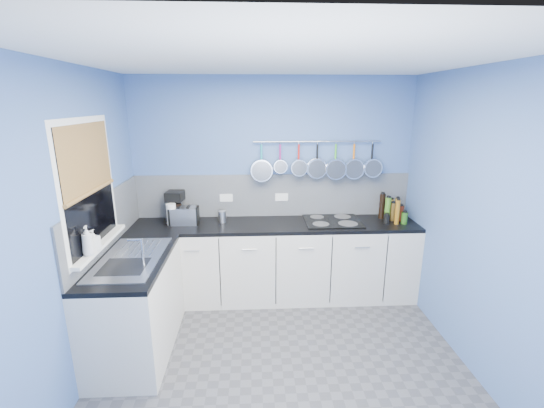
{
  "coord_description": "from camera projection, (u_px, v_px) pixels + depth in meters",
  "views": [
    {
      "loc": [
        -0.22,
        -2.71,
        2.22
      ],
      "look_at": [
        -0.05,
        0.75,
        1.25
      ],
      "focal_mm": 24.35,
      "sensor_mm": 36.0,
      "label": 1
    }
  ],
  "objects": [
    {
      "name": "hob",
      "position": [
        332.0,
        221.0,
        4.2
      ],
      "size": [
        0.63,
        0.55,
        0.01
      ],
      "primitive_type": "cube",
      "color": "black",
      "rests_on": "worktop_back"
    },
    {
      "name": "condiment_8",
      "position": [
        387.0,
        219.0,
        4.11
      ],
      "size": [
        0.07,
        0.07,
        0.1
      ],
      "primitive_type": "cylinder",
      "color": "black",
      "rests_on": "worktop_back"
    },
    {
      "name": "toaster",
      "position": [
        184.0,
        216.0,
        4.09
      ],
      "size": [
        0.3,
        0.18,
        0.19
      ],
      "primitive_type": "cube",
      "rotation": [
        0.0,
        0.0,
        -0.03
      ],
      "color": "silver",
      "rests_on": "worktop_back"
    },
    {
      "name": "pan_0",
      "position": [
        261.0,
        162.0,
        4.18
      ],
      "size": [
        0.25,
        0.1,
        0.44
      ],
      "primitive_type": null,
      "color": "silver",
      "rests_on": "pot_rail"
    },
    {
      "name": "condiment_7",
      "position": [
        397.0,
        212.0,
        4.07
      ],
      "size": [
        0.05,
        0.05,
        0.27
      ],
      "primitive_type": "cylinder",
      "color": "#8C5914",
      "rests_on": "worktop_back"
    },
    {
      "name": "pan_5",
      "position": [
        354.0,
        160.0,
        4.23
      ],
      "size": [
        0.24,
        0.09,
        0.43
      ],
      "primitive_type": null,
      "color": "silver",
      "rests_on": "pot_rail"
    },
    {
      "name": "wall_right",
      "position": [
        483.0,
        226.0,
        2.96
      ],
      "size": [
        0.02,
        3.0,
        2.5
      ],
      "primitive_type": "cube",
      "color": "#4565A3",
      "rests_on": "ground"
    },
    {
      "name": "pan_3",
      "position": [
        317.0,
        160.0,
        4.21
      ],
      "size": [
        0.23,
        0.06,
        0.42
      ],
      "primitive_type": null,
      "color": "silver",
      "rests_on": "pot_rail"
    },
    {
      "name": "worktop_left",
      "position": [
        131.0,
        261.0,
        3.21
      ],
      "size": [
        0.6,
        1.2,
        0.04
      ],
      "primitive_type": "cube",
      "color": "black",
      "rests_on": "cabinet_run_left"
    },
    {
      "name": "sink_unit",
      "position": [
        131.0,
        258.0,
        3.2
      ],
      "size": [
        0.5,
        0.95,
        0.01
      ],
      "primitive_type": "cube",
      "color": "silver",
      "rests_on": "worktop_left"
    },
    {
      "name": "condiment_3",
      "position": [
        401.0,
        213.0,
        4.19
      ],
      "size": [
        0.06,
        0.06,
        0.18
      ],
      "primitive_type": "cylinder",
      "color": "#4C190C",
      "rests_on": "worktop_back"
    },
    {
      "name": "window_glass",
      "position": [
        89.0,
        186.0,
        3.01
      ],
      "size": [
        0.01,
        0.9,
        1.0
      ],
      "primitive_type": "cube",
      "color": "black",
      "rests_on": "wall_left"
    },
    {
      "name": "soap_bottle_a",
      "position": [
        87.0,
        241.0,
        2.88
      ],
      "size": [
        0.11,
        0.11,
        0.24
      ],
      "primitive_type": "imported",
      "rotation": [
        0.0,
        0.0,
        0.2
      ],
      "color": "white",
      "rests_on": "window_sill"
    },
    {
      "name": "wall_front",
      "position": [
        314.0,
        360.0,
        1.43
      ],
      "size": [
        3.2,
        0.02,
        2.5
      ],
      "primitive_type": "cube",
      "color": "#4565A3",
      "rests_on": "ground"
    },
    {
      "name": "condiment_6",
      "position": [
        404.0,
        218.0,
        4.1
      ],
      "size": [
        0.07,
        0.07,
        0.13
      ],
      "primitive_type": "cylinder",
      "color": "#265919",
      "rests_on": "worktop_back"
    },
    {
      "name": "condiment_4",
      "position": [
        393.0,
        212.0,
        4.2
      ],
      "size": [
        0.06,
        0.06,
        0.21
      ],
      "primitive_type": "cylinder",
      "color": "brown",
      "rests_on": "worktop_back"
    },
    {
      "name": "pan_2",
      "position": [
        299.0,
        159.0,
        4.19
      ],
      "size": [
        0.19,
        0.11,
        0.38
      ],
      "primitive_type": null,
      "color": "silver",
      "rests_on": "pot_rail"
    },
    {
      "name": "cabinet_run_back",
      "position": [
        274.0,
        262.0,
        4.26
      ],
      "size": [
        3.2,
        0.6,
        0.86
      ],
      "primitive_type": "cube",
      "color": "beige",
      "rests_on": "ground"
    },
    {
      "name": "window_frame",
      "position": [
        89.0,
        186.0,
        3.01
      ],
      "size": [
        0.01,
        1.0,
        1.1
      ],
      "primitive_type": "cube",
      "color": "white",
      "rests_on": "wall_left"
    },
    {
      "name": "cabinet_run_left",
      "position": [
        136.0,
        307.0,
        3.33
      ],
      "size": [
        0.6,
        1.2,
        0.86
      ],
      "primitive_type": "cube",
      "color": "beige",
      "rests_on": "ground"
    },
    {
      "name": "pan_1",
      "position": [
        280.0,
        157.0,
        4.17
      ],
      "size": [
        0.16,
        0.12,
        0.35
      ],
      "primitive_type": null,
      "color": "silver",
      "rests_on": "pot_rail"
    },
    {
      "name": "paper_towel",
      "position": [
        171.0,
        214.0,
        4.05
      ],
      "size": [
        0.11,
        0.11,
        0.24
      ],
      "primitive_type": "cylinder",
      "rotation": [
        0.0,
        0.0,
        0.04
      ],
      "color": "white",
      "rests_on": "worktop_back"
    },
    {
      "name": "condiment_1",
      "position": [
        391.0,
        209.0,
        4.29
      ],
      "size": [
        0.05,
        0.05,
        0.22
      ],
      "primitive_type": "cylinder",
      "color": "olive",
      "rests_on": "worktop_back"
    },
    {
      "name": "bamboo_blind",
      "position": [
        87.0,
        159.0,
        2.95
      ],
      "size": [
        0.01,
        0.9,
        0.55
      ],
      "primitive_type": "cube",
      "color": "olive",
      "rests_on": "wall_left"
    },
    {
      "name": "condiment_2",
      "position": [
        382.0,
        206.0,
        4.27
      ],
      "size": [
        0.07,
        0.07,
        0.29
      ],
      "primitive_type": "cylinder",
      "color": "black",
      "rests_on": "worktop_back"
    },
    {
      "name": "worktop_back",
      "position": [
        274.0,
        225.0,
        4.14
      ],
      "size": [
        3.2,
        0.6,
        0.04
      ],
      "primitive_type": "cube",
      "color": "black",
      "rests_on": "cabinet_run_back"
    },
    {
      "name": "socket_right",
      "position": [
        282.0,
        197.0,
        4.34
      ],
      "size": [
        0.15,
        0.01,
        0.09
      ],
      "primitive_type": "cube",
      "color": "white",
      "rests_on": "backsplash_back"
    },
    {
      "name": "wall_back",
      "position": [
        273.0,
        187.0,
        4.33
      ],
      "size": [
        3.2,
        0.02,
        2.5
      ],
      "primitive_type": "cube",
      "color": "#4565A3",
      "rests_on": "ground"
    },
    {
      "name": "mixer_tap",
      "position": [
        142.0,
        252.0,
        3.0
      ],
      "size": [
        0.12,
        0.08,
        0.26
      ],
      "primitive_type": null,
      "color": "silver",
      "rests_on": "worktop_left"
    },
    {
      "name": "ceiling",
      "position": [
        285.0,
        57.0,
        2.54
      ],
      "size": [
        3.2,
        3.0,
        0.02
      ],
      "primitive_type": "cube",
      "color": "white",
      "rests_on": "ground"
    },
    {
      "name": "backsplash_left",
      "position": [
        107.0,
        221.0,
        3.41
      ],
      "size": [
        0.02,
        1.8,
        0.5
      ],
      "primitive_type": "cube",
      "color": "gray",
      "rests_on": "wall_left"
    },
    {
      "name": "condiment_0",
      "position": [
        397.0,
        208.0,
        4.29
      ],
      "size": [
        0.06,
        0.06,
        0.24
      ],
      "primitive_type": "cylinder",
      "color": "brown",
      "rests_on": "worktop_back"
    },
    {
      "name": "window_sill",
      "position": [
        100.0,
        245.0,
        3.15
      ],
      "size": [
        0.1,
        0.98,
        0.03
      ],
      "primitive_type": "cube",
      "color": "white",
      "rests_on": "wall_left"
    },
    {
      "name": "pan_6",
      "position": [
        372.0,
        159.0,
        4.23
      ],
      "size": [
        0.21,
        0.1,
        0.4
      ],
      "primitive_type": null,
      "color": "silver",
      "rests_on": "pot_rail"
    },
    {
      "name": "backsplash_back",
      "position": [
        273.0,
        195.0,
        4.34
      ],
      "size": [
        3.2,
        0.02,
        0.5
      ],
      "primitive_type": "cube",
      "color": "gray",
      "rests_on": "wall_back"
    },
    {
      "name": "soap_bottle_b",
      "position": [
        93.0,
        240.0,
        2.98
      ],
      "size": [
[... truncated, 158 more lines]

